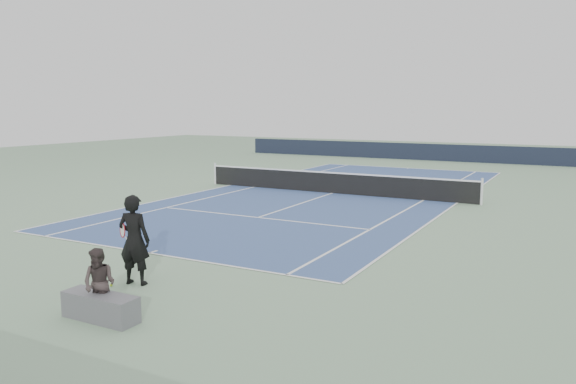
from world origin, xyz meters
The scene contains 7 objects.
ground centered at (0.00, 0.00, 0.00)m, with size 80.00×80.00×0.00m, color gray.
court_surface centered at (0.00, 0.00, 0.01)m, with size 10.97×23.77×0.01m, color #385084.
tennis_net centered at (0.00, 0.00, 0.50)m, with size 12.90×0.10×1.07m.
windscreen_far centered at (0.00, 17.88, 0.60)m, with size 30.00×0.25×1.20m, color black.
tennis_player centered at (1.51, -13.99, 0.99)m, with size 0.87×0.68×1.97m.
tennis_ball centered at (1.16, -14.37, 0.03)m, with size 0.06×0.06×0.06m, color #B6DB2C.
spectator_bench centered at (2.43, -15.85, 0.47)m, with size 1.58×0.84×1.32m.
Camera 1 is at (10.03, -22.80, 3.81)m, focal length 35.00 mm.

